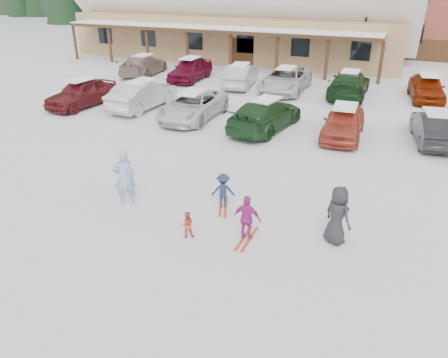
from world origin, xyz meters
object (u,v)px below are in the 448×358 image
at_px(toddler_red, 187,224).
at_px(parked_car_0, 82,93).
at_px(parked_car_12, 427,87).
at_px(parked_car_2, 193,105).
at_px(adult_skier, 124,178).
at_px(lamp_post, 366,19).
at_px(parked_car_5, 434,128).
at_px(parked_car_9, 240,76).
at_px(parked_car_11, 349,84).
at_px(parked_car_1, 142,95).
at_px(parked_car_4, 344,122).
at_px(parked_car_7, 143,65).
at_px(parked_car_8, 190,69).
at_px(parked_car_3, 265,115).
at_px(parked_car_10, 286,80).
at_px(day_lodge, 241,9).
at_px(child_magenta, 247,218).
at_px(child_navy, 223,191).
at_px(bystander_dark, 337,215).

height_order(toddler_red, parked_car_0, parked_car_0).
bearing_deg(parked_car_12, parked_car_2, -149.93).
xyz_separation_m(adult_skier, parked_car_2, (-1.96, 9.18, -0.25)).
bearing_deg(lamp_post, parked_car_5, -72.16).
relative_size(parked_car_9, parked_car_11, 0.85).
xyz_separation_m(adult_skier, parked_car_1, (-5.37, 9.79, -0.17)).
bearing_deg(parked_car_4, parked_car_12, 65.07).
height_order(parked_car_4, parked_car_7, parked_car_4).
bearing_deg(parked_car_8, parked_car_2, -63.89).
height_order(parked_car_2, parked_car_3, parked_car_3).
xyz_separation_m(parked_car_7, parked_car_8, (3.96, -0.27, 0.06)).
relative_size(toddler_red, parked_car_9, 0.18).
distance_m(parked_car_5, parked_car_10, 10.70).
height_order(lamp_post, parked_car_9, lamp_post).
xyz_separation_m(parked_car_11, parked_car_12, (4.36, 0.94, -0.02)).
distance_m(parked_car_5, parked_car_12, 7.70).
xyz_separation_m(day_lodge, parked_car_3, (8.23, -19.03, -3.21)).
xyz_separation_m(parked_car_0, parked_car_7, (-1.17, 8.46, -0.05)).
height_order(lamp_post, parked_car_11, lamp_post).
bearing_deg(toddler_red, adult_skier, -45.05).
bearing_deg(parked_car_9, parked_car_10, 170.46).
distance_m(child_magenta, parked_car_9, 18.34).
relative_size(child_magenta, parked_car_11, 0.26).
xyz_separation_m(adult_skier, child_navy, (3.05, 0.98, -0.36)).
bearing_deg(parked_car_1, bystander_dark, 146.06).
xyz_separation_m(bystander_dark, parked_car_3, (-4.75, 8.65, -0.13)).
height_order(parked_car_7, parked_car_12, parked_car_12).
height_order(parked_car_3, parked_car_4, parked_car_3).
bearing_deg(parked_car_11, parked_car_8, -2.25).
relative_size(day_lodge, parked_car_4, 6.77).
bearing_deg(parked_car_1, day_lodge, -83.10).
bearing_deg(parked_car_11, parked_car_4, 95.28).
distance_m(child_magenta, parked_car_8, 20.46).
bearing_deg(parked_car_9, parked_car_0, 41.40).
bearing_deg(toddler_red, parked_car_9, -99.04).
bearing_deg(parked_car_9, parked_car_4, 128.71).
xyz_separation_m(parked_car_0, parked_car_12, (18.06, 8.76, -0.02)).
bearing_deg(adult_skier, lamp_post, -142.19).
height_order(bystander_dark, parked_car_7, bystander_dark).
bearing_deg(parked_car_4, parked_car_8, 144.21).
xyz_separation_m(parked_car_2, parked_car_8, (-4.03, 7.91, 0.08)).
distance_m(parked_car_2, parked_car_7, 11.44).
height_order(parked_car_5, parked_car_9, parked_car_9).
relative_size(day_lodge, adult_skier, 15.36).
relative_size(day_lodge, parked_car_11, 5.51).
relative_size(parked_car_4, parked_car_5, 1.02).
xyz_separation_m(child_magenta, parked_car_11, (0.52, 17.27, 0.07)).
bearing_deg(child_magenta, toddler_red, 17.91).
xyz_separation_m(parked_car_10, parked_car_12, (8.27, 1.16, -0.01)).
height_order(day_lodge, parked_car_8, day_lodge).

